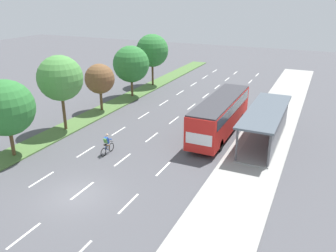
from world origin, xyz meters
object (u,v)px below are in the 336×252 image
(cyclist, at_px, (107,145))
(median_tree_fifth, at_px, (152,51))
(bus, at_px, (220,113))
(median_tree_nearest, at_px, (6,108))
(median_tree_fourth, at_px, (131,64))
(bus_shelter, at_px, (268,123))
(median_tree_second, at_px, (60,78))
(median_tree_third, at_px, (100,79))

(cyclist, distance_m, median_tree_fifth, 22.61)
(bus, xyz_separation_m, median_tree_fifth, (-13.70, 13.34, 2.76))
(cyclist, xyz_separation_m, median_tree_nearest, (-6.47, -3.45, 3.22))
(cyclist, xyz_separation_m, median_tree_fourth, (-6.50, 15.03, 3.30))
(bus_shelter, xyz_separation_m, bus, (-4.28, 0.36, 0.20))
(bus_shelter, bearing_deg, bus, 175.14)
(cyclist, bearing_deg, bus_shelter, 33.78)
(median_tree_fourth, bearing_deg, bus_shelter, -23.11)
(median_tree_nearest, bearing_deg, cyclist, 28.05)
(median_tree_nearest, relative_size, median_tree_second, 0.87)
(median_tree_second, distance_m, median_tree_fifth, 18.47)
(median_tree_third, bearing_deg, bus_shelter, -4.43)
(median_tree_nearest, relative_size, median_tree_third, 1.20)
(median_tree_fourth, relative_size, median_tree_fifth, 0.89)
(bus_shelter, relative_size, median_tree_third, 2.07)
(median_tree_third, height_order, median_tree_fifth, median_tree_fifth)
(median_tree_nearest, xyz_separation_m, median_tree_third, (-0.28, 12.31, -0.44))
(median_tree_second, bearing_deg, bus_shelter, 15.08)
(median_tree_third, distance_m, median_tree_fourth, 6.18)
(median_tree_fifth, bearing_deg, median_tree_nearest, -89.23)
(bus_shelter, relative_size, bus, 0.92)
(cyclist, bearing_deg, median_tree_fourth, 113.39)
(median_tree_fifth, bearing_deg, cyclist, -72.21)
(bus_shelter, distance_m, median_tree_third, 18.06)
(median_tree_fourth, bearing_deg, median_tree_nearest, -89.91)
(median_tree_nearest, distance_m, median_tree_second, 6.23)
(bus, bearing_deg, median_tree_fifth, 135.77)
(median_tree_nearest, height_order, median_tree_fourth, median_tree_fourth)
(bus, relative_size, median_tree_second, 1.64)
(bus_shelter, xyz_separation_m, median_tree_fifth, (-17.98, 13.70, 2.96))
(bus_shelter, distance_m, cyclist, 13.50)
(median_tree_nearest, height_order, median_tree_third, median_tree_nearest)
(median_tree_nearest, xyz_separation_m, median_tree_second, (-0.05, 6.16, 0.95))
(bus, height_order, median_tree_fourth, median_tree_fourth)
(bus, height_order, median_tree_second, median_tree_second)
(median_tree_nearest, bearing_deg, median_tree_fifth, 90.77)
(bus, distance_m, median_tree_second, 14.66)
(median_tree_third, xyz_separation_m, median_tree_fourth, (0.25, 6.16, 0.52))
(median_tree_nearest, bearing_deg, bus, 40.18)
(median_tree_nearest, distance_m, median_tree_fourth, 18.47)
(median_tree_nearest, relative_size, median_tree_fourth, 0.98)
(bus, bearing_deg, median_tree_third, 175.71)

